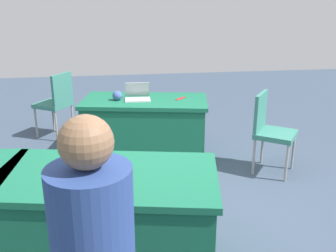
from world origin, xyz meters
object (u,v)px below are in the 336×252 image
object	(u,v)px
yarn_ball	(117,96)
chair_near_front	(56,100)
table_back_left	(108,219)
table_foreground	(145,128)
laptop_silver	(138,96)
scissors_red	(180,99)
chair_tucked_right	(270,128)

from	to	relation	value
yarn_ball	chair_near_front	bearing A→B (deg)	-46.12
table_back_left	yarn_ball	size ratio (longest dim) A/B	14.62
table_foreground	table_back_left	distance (m)	2.20
chair_near_front	laptop_silver	bearing A→B (deg)	-95.87
yarn_ball	scissors_red	bearing A→B (deg)	176.70
chair_near_front	laptop_silver	distance (m)	1.49
table_foreground	chair_near_front	xyz separation A→B (m)	(1.24, -0.93, 0.18)
table_back_left	scissors_red	xyz separation A→B (m)	(-0.94, -2.10, 0.39)
chair_near_front	yarn_ball	size ratio (longest dim) A/B	7.91
chair_tucked_right	laptop_silver	world-z (taller)	laptop_silver
chair_near_front	chair_tucked_right	world-z (taller)	chair_near_front
chair_near_front	scissors_red	size ratio (longest dim) A/B	5.42
table_back_left	chair_tucked_right	bearing A→B (deg)	-142.88
table_back_left	yarn_ball	world-z (taller)	yarn_ball
table_foreground	scissors_red	bearing A→B (deg)	174.82
chair_tucked_right	yarn_ball	bearing A→B (deg)	-75.38
chair_near_front	scissors_red	distance (m)	1.96
laptop_silver	scissors_red	size ratio (longest dim) A/B	1.85
chair_near_front	chair_tucked_right	distance (m)	3.12
chair_near_front	laptop_silver	size ratio (longest dim) A/B	2.94
scissors_red	table_foreground	bearing A→B (deg)	-50.56
scissors_red	table_back_left	bearing A→B (deg)	20.47
table_foreground	scissors_red	size ratio (longest dim) A/B	9.55
chair_near_front	laptop_silver	world-z (taller)	laptop_silver
table_foreground	yarn_ball	bearing A→B (deg)	-0.82
table_back_left	scissors_red	bearing A→B (deg)	-114.15
table_foreground	chair_near_front	distance (m)	1.56
table_back_left	yarn_ball	distance (m)	2.20
table_foreground	chair_near_front	bearing A→B (deg)	-36.92
table_back_left	yarn_ball	xyz separation A→B (m)	(-0.14, -2.15, 0.45)
table_back_left	laptop_silver	bearing A→B (deg)	-100.35
yarn_ball	table_foreground	bearing A→B (deg)	179.18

